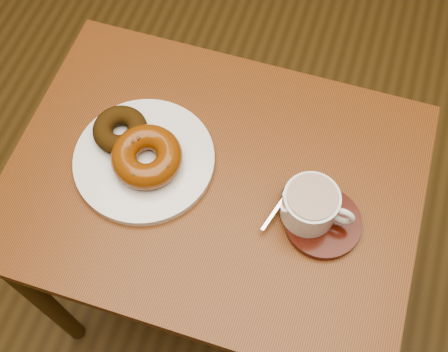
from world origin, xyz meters
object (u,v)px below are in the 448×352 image
(donut_plate, at_px, (144,160))
(coffee_cup, at_px, (311,205))
(cafe_table, at_px, (214,203))
(saucer, at_px, (323,223))

(donut_plate, height_order, coffee_cup, coffee_cup)
(cafe_table, bearing_deg, coffee_cup, -6.91)
(donut_plate, distance_m, coffee_cup, 0.31)
(cafe_table, height_order, coffee_cup, coffee_cup)
(cafe_table, distance_m, coffee_cup, 0.24)
(donut_plate, xyz_separation_m, coffee_cup, (0.31, -0.01, 0.04))
(saucer, xyz_separation_m, coffee_cup, (-0.03, 0.01, 0.04))
(saucer, bearing_deg, cafe_table, 172.53)
(cafe_table, height_order, saucer, saucer)
(saucer, bearing_deg, donut_plate, 176.56)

